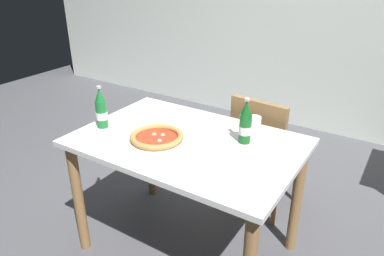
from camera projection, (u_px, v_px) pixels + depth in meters
ground_plane at (188, 246)px, 2.27m from camera, size 8.00×8.00×0.00m
dining_table_main at (187, 158)px, 2.00m from camera, size 1.20×0.80×0.75m
chair_behind_table at (263, 148)px, 2.43m from camera, size 0.44×0.44×0.85m
pizza_margherita_near at (157, 138)px, 1.93m from camera, size 0.31×0.31×0.04m
beer_bottle_left at (101, 110)px, 2.06m from camera, size 0.07×0.07×0.25m
beer_bottle_center at (245, 124)px, 1.89m from camera, size 0.07×0.07×0.25m
napkin_with_cutlery at (198, 160)px, 1.75m from camera, size 0.23×0.23×0.01m
paper_cup at (254, 125)px, 2.02m from camera, size 0.07×0.07×0.09m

